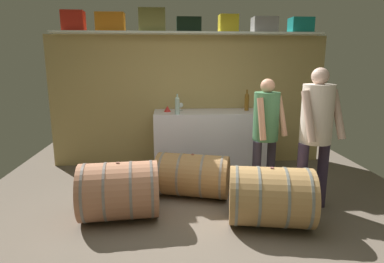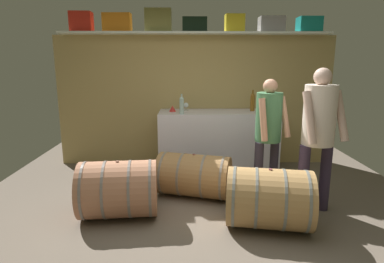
% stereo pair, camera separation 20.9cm
% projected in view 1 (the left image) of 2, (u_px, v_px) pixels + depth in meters
% --- Properties ---
extents(ground_plane, '(5.77, 7.97, 0.02)m').
position_uv_depth(ground_plane, '(199.00, 207.00, 3.91)').
color(ground_plane, '#65594C').
extents(back_wall_panel, '(4.57, 0.10, 2.15)m').
position_uv_depth(back_wall_panel, '(189.00, 101.00, 5.42)').
color(back_wall_panel, tan).
rests_on(back_wall_panel, ground).
extents(high_shelf_board, '(4.20, 0.40, 0.03)m').
position_uv_depth(high_shelf_board, '(190.00, 33.00, 5.05)').
color(high_shelf_board, white).
rests_on(high_shelf_board, back_wall_panel).
extents(toolcase_red, '(0.34, 0.26, 0.30)m').
position_uv_depth(toolcase_red, '(73.00, 21.00, 4.88)').
color(toolcase_red, red).
rests_on(toolcase_red, high_shelf_board).
extents(toolcase_orange, '(0.44, 0.20, 0.28)m').
position_uv_depth(toolcase_orange, '(110.00, 22.00, 4.92)').
color(toolcase_orange, orange).
rests_on(toolcase_orange, high_shelf_board).
extents(toolcase_olive, '(0.41, 0.23, 0.35)m').
position_uv_depth(toolcase_olive, '(152.00, 20.00, 4.96)').
color(toolcase_olive, olive).
rests_on(toolcase_olive, high_shelf_board).
extents(toolcase_black, '(0.38, 0.20, 0.23)m').
position_uv_depth(toolcase_black, '(189.00, 25.00, 5.02)').
color(toolcase_black, black).
rests_on(toolcase_black, high_shelf_board).
extents(toolcase_yellow, '(0.30, 0.23, 0.27)m').
position_uv_depth(toolcase_yellow, '(228.00, 24.00, 5.06)').
color(toolcase_yellow, gold).
rests_on(toolcase_yellow, high_shelf_board).
extents(toolcase_grey, '(0.38, 0.29, 0.24)m').
position_uv_depth(toolcase_grey, '(264.00, 25.00, 5.10)').
color(toolcase_grey, gray).
rests_on(toolcase_grey, high_shelf_board).
extents(toolcase_teal, '(0.35, 0.28, 0.23)m').
position_uv_depth(toolcase_teal, '(301.00, 25.00, 5.15)').
color(toolcase_teal, '#147D78').
rests_on(toolcase_teal, high_shelf_board).
extents(work_cabinet, '(1.86, 0.66, 0.96)m').
position_uv_depth(work_cabinet, '(213.00, 141.00, 5.20)').
color(work_cabinet, white).
rests_on(work_cabinet, ground).
extents(wine_bottle_amber, '(0.07, 0.07, 0.34)m').
position_uv_depth(wine_bottle_amber, '(247.00, 101.00, 5.15)').
color(wine_bottle_amber, brown).
rests_on(wine_bottle_amber, work_cabinet).
extents(wine_bottle_clear, '(0.07, 0.07, 0.30)m').
position_uv_depth(wine_bottle_clear, '(177.00, 105.00, 4.79)').
color(wine_bottle_clear, '#ABC6BD').
rests_on(wine_bottle_clear, work_cabinet).
extents(wine_glass, '(0.08, 0.08, 0.13)m').
position_uv_depth(wine_glass, '(181.00, 105.00, 5.15)').
color(wine_glass, white).
rests_on(wine_glass, work_cabinet).
extents(red_funnel, '(0.11, 0.11, 0.09)m').
position_uv_depth(red_funnel, '(167.00, 109.00, 5.05)').
color(red_funnel, red).
rests_on(red_funnel, work_cabinet).
extents(wine_barrel_near, '(0.97, 0.78, 0.65)m').
position_uv_depth(wine_barrel_near, '(271.00, 197.00, 3.42)').
color(wine_barrel_near, '#A77E4A').
rests_on(wine_barrel_near, ground).
extents(wine_barrel_far, '(0.90, 0.71, 0.66)m').
position_uv_depth(wine_barrel_far, '(119.00, 191.00, 3.57)').
color(wine_barrel_far, '#AB7051').
rests_on(wine_barrel_far, ground).
extents(wine_barrel_flank, '(1.04, 0.79, 0.57)m').
position_uv_depth(wine_barrel_flank, '(193.00, 175.00, 4.18)').
color(wine_barrel_flank, '#A77948').
rests_on(wine_barrel_flank, ground).
extents(winemaker_pouring, '(0.48, 0.42, 1.52)m').
position_uv_depth(winemaker_pouring, '(266.00, 125.00, 4.09)').
color(winemaker_pouring, '#322C3C').
rests_on(winemaker_pouring, ground).
extents(visitor_tasting, '(0.54, 0.46, 1.67)m').
position_uv_depth(visitor_tasting, '(317.00, 125.00, 3.66)').
color(visitor_tasting, '#33283E').
rests_on(visitor_tasting, ground).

